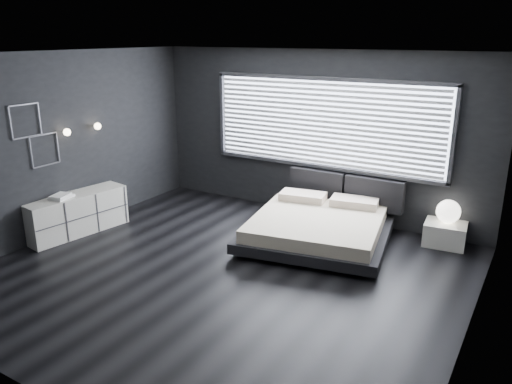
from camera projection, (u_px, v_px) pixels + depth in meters
The scene contains 12 objects.
room at pixel (221, 171), 6.18m from camera, with size 6.04×6.00×2.80m.
window at pixel (324, 124), 8.22m from camera, with size 4.14×0.09×1.52m.
headboard at pixel (345, 189), 8.27m from camera, with size 1.96×0.16×0.52m.
sconce_near at pixel (67, 132), 7.58m from camera, with size 0.18×0.11×0.11m.
sconce_far at pixel (97, 126), 8.07m from camera, with size 0.18×0.11×0.11m.
wall_art_upper at pixel (26, 121), 7.06m from camera, with size 0.01×0.48×0.48m.
wall_art_lower at pixel (45, 150), 7.41m from camera, with size 0.01×0.48×0.48m.
bed at pixel (317, 227), 7.51m from camera, with size 2.40×2.32×0.54m.
nightstand at pixel (445, 234), 7.46m from camera, with size 0.59×0.49×0.35m, color silver.
orb_lamp at pixel (448, 211), 7.37m from camera, with size 0.35×0.35×0.35m, color white.
dresser at pixel (77, 214), 7.86m from camera, with size 0.69×1.65×0.64m.
book_stack at pixel (61, 197), 7.56m from camera, with size 0.30×0.37×0.07m.
Camera 1 is at (3.46, -4.88, 3.03)m, focal length 35.00 mm.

